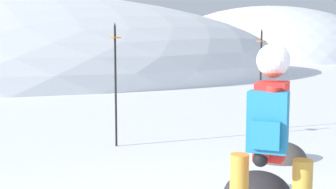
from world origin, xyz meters
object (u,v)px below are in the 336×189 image
snowboarder_main (270,148)px  piste_marker_near (115,76)px  rock_small (281,160)px  piste_marker_far (261,72)px

snowboarder_main → piste_marker_near: piste_marker_near is taller
snowboarder_main → rock_small: 3.34m
piste_marker_near → rock_small: 2.96m
piste_marker_near → piste_marker_far: 3.09m
snowboarder_main → piste_marker_near: bearing=103.4°
snowboarder_main → rock_small: bearing=64.4°
snowboarder_main → rock_small: snowboarder_main is taller
rock_small → piste_marker_near: bearing=151.5°
piste_marker_far → piste_marker_near: bearing=-161.5°
snowboarder_main → rock_small: size_ratio=2.18×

